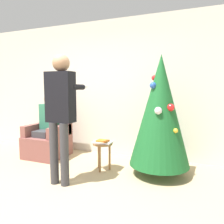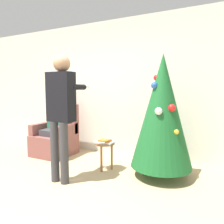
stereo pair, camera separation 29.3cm
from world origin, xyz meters
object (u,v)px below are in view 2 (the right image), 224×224
at_px(side_stool, 105,148).
at_px(person_seated, 54,122).
at_px(christmas_tree, 162,111).
at_px(person_standing, 61,106).
at_px(armchair, 56,138).

bearing_deg(side_stool, person_seated, 168.72).
xyz_separation_m(christmas_tree, person_seated, (-2.22, 0.11, -0.33)).
relative_size(person_standing, side_stool, 3.94).
bearing_deg(side_stool, armchair, 167.32).
height_order(christmas_tree, person_seated, christmas_tree).
height_order(armchair, person_seated, person_seated).
height_order(armchair, person_standing, person_standing).
bearing_deg(christmas_tree, person_seated, 177.21).
bearing_deg(person_seated, person_standing, -43.47).
xyz_separation_m(christmas_tree, armchair, (-2.22, 0.14, -0.67)).
height_order(christmas_tree, armchair, christmas_tree).
bearing_deg(person_seated, christmas_tree, -2.79).
bearing_deg(person_standing, person_seated, 136.53).
relative_size(christmas_tree, side_stool, 4.04).
distance_m(christmas_tree, armchair, 2.32).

